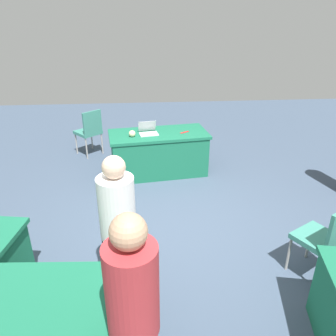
{
  "coord_description": "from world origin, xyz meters",
  "views": [
    {
      "loc": [
        0.34,
        3.66,
        2.71
      ],
      "look_at": [
        0.02,
        -0.16,
        0.9
      ],
      "focal_mm": 35.31,
      "sensor_mm": 36.0,
      "label": 1
    }
  ],
  "objects_px": {
    "chair_tucked_right": "(90,130)",
    "yarn_ball": "(132,134)",
    "table_foreground": "(159,153)",
    "laptop_silver": "(148,132)",
    "person_presenter": "(118,225)",
    "scissors_red": "(185,132)",
    "person_attendee_standing": "(134,313)",
    "chair_tucked_left": "(325,237)",
    "table_mid_left": "(27,332)"
  },
  "relations": [
    {
      "from": "chair_tucked_right",
      "to": "yarn_ball",
      "type": "height_order",
      "value": "chair_tucked_right"
    },
    {
      "from": "table_foreground",
      "to": "laptop_silver",
      "type": "xyz_separation_m",
      "value": [
        0.18,
        0.03,
        0.42
      ]
    },
    {
      "from": "person_presenter",
      "to": "laptop_silver",
      "type": "xyz_separation_m",
      "value": [
        -0.37,
        -2.93,
        -0.08
      ]
    },
    {
      "from": "scissors_red",
      "to": "person_attendee_standing",
      "type": "bearing_deg",
      "value": 45.74
    },
    {
      "from": "person_attendee_standing",
      "to": "person_presenter",
      "type": "bearing_deg",
      "value": 24.28
    },
    {
      "from": "table_foreground",
      "to": "laptop_silver",
      "type": "distance_m",
      "value": 0.46
    },
    {
      "from": "laptop_silver",
      "to": "yarn_ball",
      "type": "bearing_deg",
      "value": 16.89
    },
    {
      "from": "chair_tucked_left",
      "to": "table_foreground",
      "type": "bearing_deg",
      "value": 90.24
    },
    {
      "from": "scissors_red",
      "to": "table_mid_left",
      "type": "bearing_deg",
      "value": 32.17
    },
    {
      "from": "table_foreground",
      "to": "chair_tucked_right",
      "type": "distance_m",
      "value": 1.66
    },
    {
      "from": "table_foreground",
      "to": "laptop_silver",
      "type": "relative_size",
      "value": 5.08
    },
    {
      "from": "person_attendee_standing",
      "to": "scissors_red",
      "type": "xyz_separation_m",
      "value": [
        -0.86,
        -4.01,
        -0.18
      ]
    },
    {
      "from": "table_mid_left",
      "to": "scissors_red",
      "type": "relative_size",
      "value": 9.36
    },
    {
      "from": "table_foreground",
      "to": "scissors_red",
      "type": "height_order",
      "value": "scissors_red"
    },
    {
      "from": "person_attendee_standing",
      "to": "scissors_red",
      "type": "distance_m",
      "value": 4.11
    },
    {
      "from": "chair_tucked_right",
      "to": "chair_tucked_left",
      "type": "bearing_deg",
      "value": -93.04
    },
    {
      "from": "laptop_silver",
      "to": "yarn_ball",
      "type": "xyz_separation_m",
      "value": [
        0.28,
        0.14,
        0.02
      ]
    },
    {
      "from": "chair_tucked_right",
      "to": "scissors_red",
      "type": "xyz_separation_m",
      "value": [
        -1.82,
        0.97,
        0.22
      ]
    },
    {
      "from": "table_mid_left",
      "to": "person_attendee_standing",
      "type": "relative_size",
      "value": 0.99
    },
    {
      "from": "laptop_silver",
      "to": "chair_tucked_right",
      "type": "bearing_deg",
      "value": -49.39
    },
    {
      "from": "table_mid_left",
      "to": "yarn_ball",
      "type": "distance_m",
      "value": 3.6
    },
    {
      "from": "table_foreground",
      "to": "yarn_ball",
      "type": "relative_size",
      "value": 16.2
    },
    {
      "from": "table_mid_left",
      "to": "person_attendee_standing",
      "type": "bearing_deg",
      "value": 156.52
    },
    {
      "from": "table_foreground",
      "to": "yarn_ball",
      "type": "bearing_deg",
      "value": 19.77
    },
    {
      "from": "table_foreground",
      "to": "chair_tucked_left",
      "type": "distance_m",
      "value": 3.28
    },
    {
      "from": "person_attendee_standing",
      "to": "table_mid_left",
      "type": "bearing_deg",
      "value": 82.42
    },
    {
      "from": "table_foreground",
      "to": "table_mid_left",
      "type": "distance_m",
      "value": 3.86
    },
    {
      "from": "chair_tucked_left",
      "to": "scissors_red",
      "type": "distance_m",
      "value": 3.07
    },
    {
      "from": "chair_tucked_left",
      "to": "scissors_red",
      "type": "relative_size",
      "value": 5.31
    },
    {
      "from": "chair_tucked_right",
      "to": "scissors_red",
      "type": "height_order",
      "value": "chair_tucked_right"
    },
    {
      "from": "scissors_red",
      "to": "chair_tucked_left",
      "type": "bearing_deg",
      "value": 79.89
    },
    {
      "from": "table_mid_left",
      "to": "chair_tucked_right",
      "type": "bearing_deg",
      "value": -88.99
    },
    {
      "from": "person_attendee_standing",
      "to": "laptop_silver",
      "type": "height_order",
      "value": "person_attendee_standing"
    },
    {
      "from": "yarn_ball",
      "to": "scissors_red",
      "type": "distance_m",
      "value": 0.94
    },
    {
      "from": "table_foreground",
      "to": "chair_tucked_left",
      "type": "xyz_separation_m",
      "value": [
        -1.62,
        2.85,
        0.16
      ]
    },
    {
      "from": "table_foreground",
      "to": "laptop_silver",
      "type": "height_order",
      "value": "laptop_silver"
    },
    {
      "from": "person_attendee_standing",
      "to": "yarn_ball",
      "type": "bearing_deg",
      "value": 16.98
    },
    {
      "from": "chair_tucked_left",
      "to": "person_presenter",
      "type": "relative_size",
      "value": 0.6
    },
    {
      "from": "chair_tucked_right",
      "to": "person_attendee_standing",
      "type": "bearing_deg",
      "value": -120.09
    },
    {
      "from": "person_presenter",
      "to": "yarn_ball",
      "type": "distance_m",
      "value": 2.79
    },
    {
      "from": "table_foreground",
      "to": "person_presenter",
      "type": "height_order",
      "value": "person_presenter"
    },
    {
      "from": "table_foreground",
      "to": "person_presenter",
      "type": "distance_m",
      "value": 3.04
    },
    {
      "from": "person_presenter",
      "to": "person_attendee_standing",
      "type": "height_order",
      "value": "person_attendee_standing"
    },
    {
      "from": "person_presenter",
      "to": "table_mid_left",
      "type": "bearing_deg",
      "value": 66.67
    },
    {
      "from": "person_presenter",
      "to": "laptop_silver",
      "type": "distance_m",
      "value": 2.95
    },
    {
      "from": "table_foreground",
      "to": "chair_tucked_right",
      "type": "bearing_deg",
      "value": -35.11
    },
    {
      "from": "table_foreground",
      "to": "person_presenter",
      "type": "xyz_separation_m",
      "value": [
        0.55,
        2.95,
        0.5
      ]
    },
    {
      "from": "chair_tucked_right",
      "to": "scissors_red",
      "type": "distance_m",
      "value": 2.07
    },
    {
      "from": "chair_tucked_right",
      "to": "person_presenter",
      "type": "xyz_separation_m",
      "value": [
        -0.81,
        3.9,
        0.34
      ]
    },
    {
      "from": "chair_tucked_right",
      "to": "laptop_silver",
      "type": "distance_m",
      "value": 1.55
    }
  ]
}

